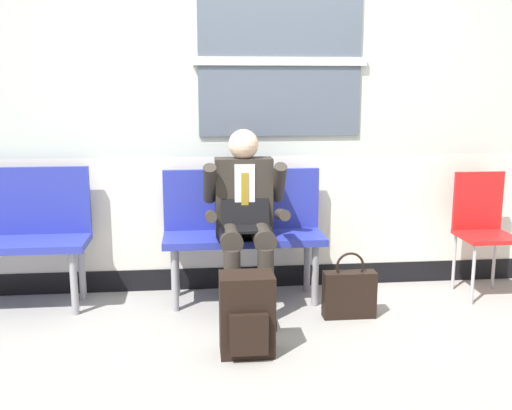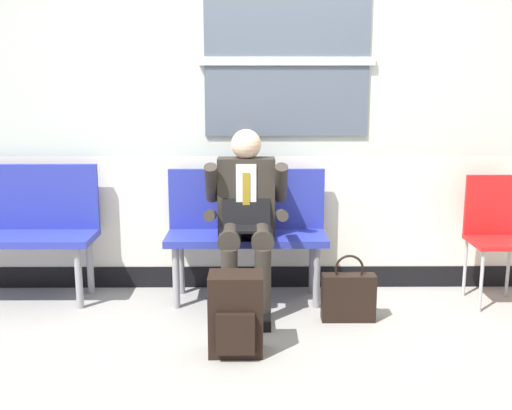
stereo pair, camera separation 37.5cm
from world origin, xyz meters
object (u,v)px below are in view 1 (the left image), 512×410
object	(u,v)px
bench_with_person	(243,224)
backpack	(247,315)
person_seated	(245,215)
folding_chair	(482,222)
bench_empty	(6,228)
handbag	(349,293)

from	to	relation	value
bench_with_person	backpack	xyz separation A→B (m)	(-0.06, -0.95, -0.32)
person_seated	backpack	bearing A→B (deg)	-94.21
backpack	person_seated	bearing A→B (deg)	85.79
folding_chair	backpack	bearing A→B (deg)	-154.42
person_seated	folding_chair	distance (m)	1.78
bench_empty	folding_chair	xyz separation A→B (m)	(3.43, -0.08, -0.02)
backpack	handbag	size ratio (longest dim) A/B	1.06
bench_empty	bench_with_person	bearing A→B (deg)	-0.12
folding_chair	person_seated	bearing A→B (deg)	-175.96
bench_empty	folding_chair	size ratio (longest dim) A/B	1.24
person_seated	backpack	size ratio (longest dim) A/B	2.58
backpack	bench_empty	bearing A→B (deg)	149.15
person_seated	bench_empty	bearing A→B (deg)	172.94
folding_chair	bench_empty	bearing A→B (deg)	178.67
bench_with_person	folding_chair	distance (m)	1.78
backpack	handbag	distance (m)	0.89
handbag	person_seated	bearing A→B (deg)	159.07
backpack	folding_chair	world-z (taller)	folding_chair
person_seated	backpack	xyz separation A→B (m)	(-0.06, -0.75, -0.43)
backpack	folding_chair	distance (m)	2.05
bench_with_person	backpack	bearing A→B (deg)	-93.32
bench_with_person	handbag	world-z (taller)	bench_with_person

